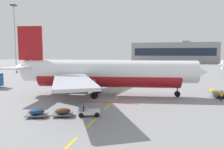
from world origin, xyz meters
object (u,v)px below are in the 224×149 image
airliner_foreground (105,73)px  baggage_train (63,112)px  uld_cargo_container (67,87)px  fuel_service_truck (61,75)px  ground_crew_worker (221,95)px  apron_light_mast_near (15,31)px

airliner_foreground → baggage_train: (-1.62, -12.98, -3.42)m
uld_cargo_container → fuel_service_truck: bearing=121.3°
uld_cargo_container → baggage_train: bearing=-66.4°
fuel_service_truck → uld_cargo_container: fuel_service_truck is taller
airliner_foreground → baggage_train: bearing=-97.1°
ground_crew_worker → fuel_service_truck: bearing=154.9°
apron_light_mast_near → ground_crew_worker: bearing=-28.4°
airliner_foreground → ground_crew_worker: (18.75, -0.26, -2.98)m
baggage_train → ground_crew_worker: size_ratio=5.07×
airliner_foreground → ground_crew_worker: bearing=-0.8°
ground_crew_worker → uld_cargo_container: ground_crew_worker is taller
fuel_service_truck → ground_crew_worker: size_ratio=4.34×
baggage_train → ground_crew_worker: bearing=32.0°
apron_light_mast_near → uld_cargo_container: bearing=-41.1°
baggage_train → apron_light_mast_near: size_ratio=0.34×
airliner_foreground → ground_crew_worker: airliner_foreground is taller
apron_light_mast_near → airliner_foreground: bearing=-37.4°
ground_crew_worker → uld_cargo_container: (-27.14, 2.78, -0.17)m
ground_crew_worker → apron_light_mast_near: apron_light_mast_near is taller
fuel_service_truck → baggage_train: bearing=-62.6°
baggage_train → ground_crew_worker: (20.36, 12.73, 0.44)m
airliner_foreground → uld_cargo_container: (-8.39, 2.52, -3.15)m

